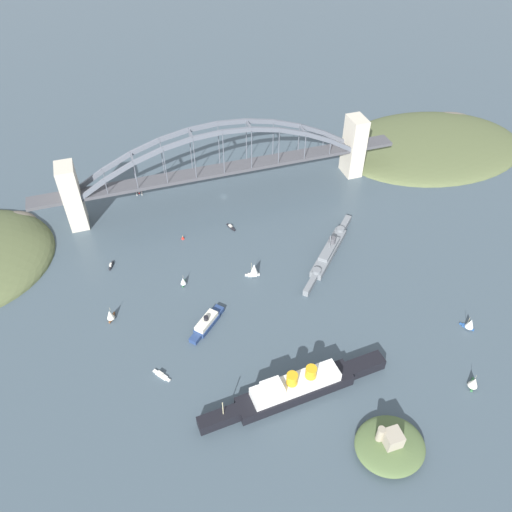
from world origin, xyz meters
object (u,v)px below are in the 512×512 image
at_px(small_boat_3, 183,281).
at_px(channel_marker_buoy, 183,238).
at_px(harbor_ferry_steamer, 207,323).
at_px(small_boat_7, 470,324).
at_px(ocean_liner, 296,388).
at_px(small_boat_1, 254,269).
at_px(small_boat_6, 110,315).
at_px(naval_cruiser, 329,251).
at_px(seaplane_taxiing_near_bridge, 139,192).
at_px(small_boat_2, 111,265).
at_px(small_boat_0, 474,382).
at_px(small_boat_4, 161,375).
at_px(small_boat_5, 231,227).
at_px(harbor_arch_bridge, 222,168).
at_px(fort_island_mid_harbor, 390,445).

distance_m(small_boat_3, channel_marker_buoy, 44.43).
xyz_separation_m(harbor_ferry_steamer, small_boat_7, (-143.56, 48.76, 1.39)).
height_order(ocean_liner, harbor_ferry_steamer, ocean_liner).
bearing_deg(small_boat_1, small_boat_6, 5.49).
distance_m(ocean_liner, naval_cruiser, 110.18).
bearing_deg(small_boat_6, harbor_ferry_steamer, 157.13).
relative_size(seaplane_taxiing_near_bridge, small_boat_2, 1.29).
distance_m(naval_cruiser, small_boat_6, 145.45).
bearing_deg(naval_cruiser, small_boat_2, -13.46).
bearing_deg(naval_cruiser, small_boat_7, 121.65).
bearing_deg(small_boat_0, small_boat_4, -20.39).
height_order(seaplane_taxiing_near_bridge, small_boat_0, small_boat_0).
xyz_separation_m(small_boat_0, small_boat_3, (127.83, -119.29, -0.59)).
bearing_deg(small_boat_1, small_boat_0, 126.21).
xyz_separation_m(small_boat_5, channel_marker_buoy, (35.04, 1.38, 0.41)).
distance_m(harbor_arch_bridge, small_boat_7, 197.41).
bearing_deg(harbor_arch_bridge, small_boat_5, 82.19).
xyz_separation_m(harbor_ferry_steamer, small_boat_1, (-38.66, -30.89, 2.68)).
height_order(seaplane_taxiing_near_bridge, small_boat_4, seaplane_taxiing_near_bridge).
xyz_separation_m(harbor_ferry_steamer, small_boat_4, (31.48, 25.62, -1.77)).
xyz_separation_m(small_boat_1, small_boat_5, (1.01, -50.72, -4.49)).
bearing_deg(small_boat_6, small_boat_0, 148.99).
height_order(small_boat_5, small_boat_7, small_boat_7).
relative_size(small_boat_1, small_boat_5, 1.22).
height_order(small_boat_1, small_boat_4, small_boat_1).
relative_size(harbor_ferry_steamer, small_boat_0, 3.10).
bearing_deg(small_boat_0, small_boat_5, -62.89).
relative_size(harbor_ferry_steamer, channel_marker_buoy, 9.25).
bearing_deg(ocean_liner, small_boat_7, -175.14).
bearing_deg(naval_cruiser, small_boat_0, 104.06).
bearing_deg(fort_island_mid_harbor, small_boat_6, -46.26).
relative_size(seaplane_taxiing_near_bridge, small_boat_0, 1.24).
relative_size(harbor_ferry_steamer, small_boat_7, 3.04).
xyz_separation_m(ocean_liner, small_boat_1, (-6.26, -89.11, -0.52)).
distance_m(ocean_liner, small_boat_3, 102.48).
bearing_deg(harbor_ferry_steamer, small_boat_2, -54.79).
height_order(small_boat_2, small_boat_4, small_boat_2).
height_order(harbor_ferry_steamer, small_boat_1, small_boat_1).
bearing_deg(small_boat_5, small_boat_6, 33.43).
distance_m(ocean_liner, channel_marker_buoy, 141.69).
xyz_separation_m(harbor_arch_bridge, small_boat_7, (-100.70, 168.36, -22.07)).
distance_m(small_boat_4, small_boat_5, 127.58).
relative_size(harbor_arch_bridge, channel_marker_buoy, 99.61).
bearing_deg(small_boat_2, small_boat_5, -170.72).
xyz_separation_m(naval_cruiser, small_boat_5, (54.84, -47.52, -2.36)).
xyz_separation_m(small_boat_3, small_boat_7, (-149.68, 85.48, 0.62)).
xyz_separation_m(small_boat_1, small_boat_4, (70.14, 56.51, -4.46)).
distance_m(harbor_ferry_steamer, small_boat_3, 37.23).
xyz_separation_m(harbor_ferry_steamer, small_boat_2, (47.74, -67.66, -1.56)).
xyz_separation_m(naval_cruiser, small_boat_7, (-51.07, 82.85, 0.83)).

